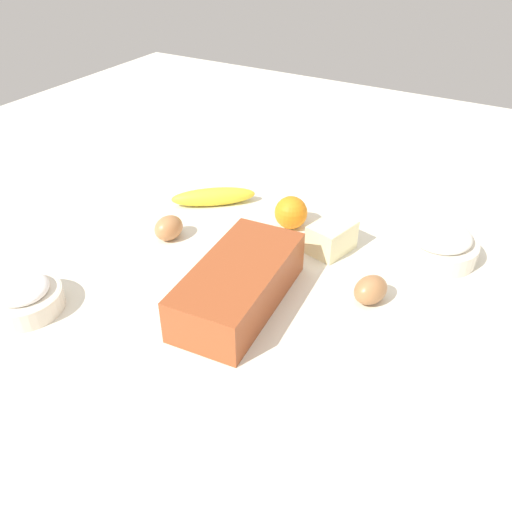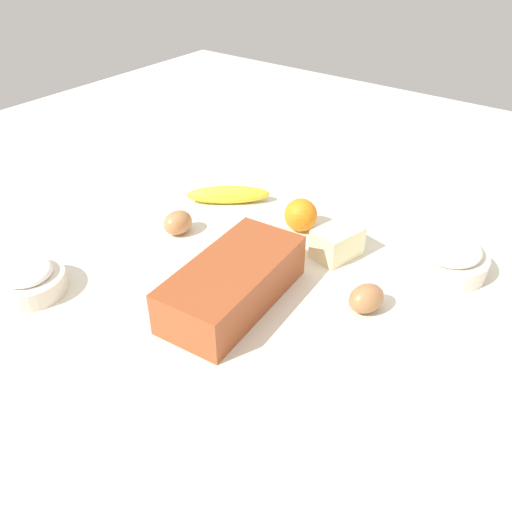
# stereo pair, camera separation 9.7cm
# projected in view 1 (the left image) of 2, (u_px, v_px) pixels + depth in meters

# --- Properties ---
(ground_plane) EXTENTS (2.40, 2.40, 0.02)m
(ground_plane) POSITION_uv_depth(u_px,v_px,m) (256.00, 278.00, 1.00)
(ground_plane) COLOR silver
(loaf_pan) EXTENTS (0.29, 0.15, 0.08)m
(loaf_pan) POSITION_uv_depth(u_px,v_px,m) (239.00, 284.00, 0.90)
(loaf_pan) COLOR #9E4723
(loaf_pan) RESTS_ON ground_plane
(flour_bowl) EXTENTS (0.15, 0.15, 0.07)m
(flour_bowl) POSITION_uv_depth(u_px,v_px,m) (439.00, 244.00, 1.02)
(flour_bowl) COLOR silver
(flour_bowl) RESTS_ON ground_plane
(sugar_bowl) EXTENTS (0.13, 0.13, 0.06)m
(sugar_bowl) POSITION_uv_depth(u_px,v_px,m) (24.00, 297.00, 0.90)
(sugar_bowl) COLOR silver
(sugar_bowl) RESTS_ON ground_plane
(banana) EXTENTS (0.15, 0.18, 0.04)m
(banana) POSITION_uv_depth(u_px,v_px,m) (214.00, 197.00, 1.20)
(banana) COLOR yellow
(banana) RESTS_ON ground_plane
(orange_fruit) EXTENTS (0.07, 0.07, 0.07)m
(orange_fruit) POSITION_uv_depth(u_px,v_px,m) (291.00, 213.00, 1.11)
(orange_fruit) COLOR orange
(orange_fruit) RESTS_ON ground_plane
(butter_block) EXTENTS (0.10, 0.08, 0.06)m
(butter_block) POSITION_uv_depth(u_px,v_px,m) (332.00, 237.00, 1.04)
(butter_block) COLOR #F4EDB2
(butter_block) RESTS_ON ground_plane
(egg_near_butter) EXTENTS (0.08, 0.07, 0.05)m
(egg_near_butter) POSITION_uv_depth(u_px,v_px,m) (371.00, 290.00, 0.91)
(egg_near_butter) COLOR #AB7345
(egg_near_butter) RESTS_ON ground_plane
(egg_beside_bowl) EXTENTS (0.07, 0.06, 0.05)m
(egg_beside_bowl) POSITION_uv_depth(u_px,v_px,m) (169.00, 228.00, 1.08)
(egg_beside_bowl) COLOR #B47949
(egg_beside_bowl) RESTS_ON ground_plane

